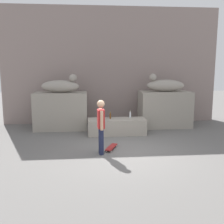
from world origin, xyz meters
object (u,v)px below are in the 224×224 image
(skater, at_px, (101,125))
(skateboard, at_px, (111,147))
(statue_reclining_left, at_px, (61,86))
(bottle_clear, at_px, (130,115))
(bottle_blue, at_px, (101,116))
(statue_reclining_right, at_px, (165,85))
(bottle_brown, at_px, (110,116))

(skater, height_order, skateboard, skater)
(statue_reclining_left, bearing_deg, bottle_clear, -10.92)
(bottle_clear, bearing_deg, skater, -117.43)
(skateboard, distance_m, bottle_blue, 1.93)
(statue_reclining_right, relative_size, skateboard, 2.05)
(statue_reclining_left, xyz_separation_m, skater, (1.49, -3.50, -0.93))
(statue_reclining_left, relative_size, bottle_blue, 5.14)
(statue_reclining_left, distance_m, statue_reclining_right, 4.46)
(bottle_clear, bearing_deg, bottle_blue, -165.46)
(statue_reclining_left, height_order, bottle_brown, statue_reclining_left)
(skateboard, bearing_deg, statue_reclining_left, 53.42)
(statue_reclining_left, bearing_deg, skater, -58.78)
(skateboard, xyz_separation_m, bottle_clear, (0.95, 2.09, 0.67))
(bottle_clear, distance_m, bottle_brown, 0.82)
(statue_reclining_right, bearing_deg, skater, 59.85)
(skateboard, bearing_deg, bottle_clear, -2.14)
(statue_reclining_right, bearing_deg, bottle_clear, 40.67)
(statue_reclining_right, xyz_separation_m, skater, (-2.98, -3.51, -0.93))
(skateboard, xyz_separation_m, bottle_brown, (0.14, 1.99, 0.66))
(bottle_blue, relative_size, bottle_clear, 1.12)
(bottle_blue, xyz_separation_m, bottle_brown, (0.38, 0.21, -0.02))
(statue_reclining_right, xyz_separation_m, bottle_brown, (-2.48, -1.08, -1.13))
(bottle_blue, relative_size, bottle_brown, 1.18)
(skater, bearing_deg, statue_reclining_right, -43.14)
(skateboard, bearing_deg, statue_reclining_right, -18.07)
(statue_reclining_left, height_order, bottle_clear, statue_reclining_left)
(statue_reclining_left, height_order, bottle_blue, statue_reclining_left)
(skater, relative_size, bottle_brown, 6.09)
(statue_reclining_left, xyz_separation_m, skateboard, (1.84, -3.06, -1.79))
(statue_reclining_right, height_order, skater, statue_reclining_right)
(statue_reclining_right, bearing_deg, bottle_brown, 33.80)
(skateboard, relative_size, bottle_brown, 2.97)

